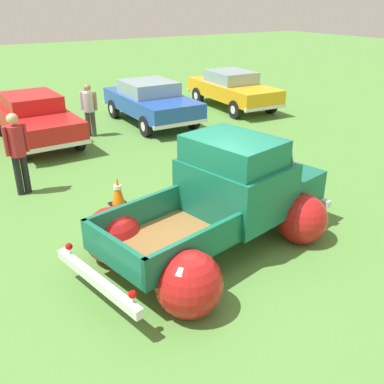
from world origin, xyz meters
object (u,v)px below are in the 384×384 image
object	(u,v)px
spectator_0	(17,149)
spectator_1	(89,107)
show_car_3	(232,88)
lane_cone_1	(297,179)
show_car_1	(35,117)
vintage_pickup_truck	(225,204)
lane_cone_0	(118,192)
show_car_2	(151,101)

from	to	relation	value
spectator_0	spectator_1	size ratio (longest dim) A/B	1.12
spectator_1	show_car_3	bearing A→B (deg)	-45.63
show_car_3	lane_cone_1	world-z (taller)	show_car_3
show_car_1	spectator_0	size ratio (longest dim) A/B	2.43
vintage_pickup_truck	lane_cone_1	xyz separation A→B (m)	(2.66, 0.92, -0.45)
lane_cone_0	spectator_1	bearing A→B (deg)	76.25
lane_cone_1	show_car_2	bearing A→B (deg)	90.57
show_car_3	spectator_0	world-z (taller)	spectator_0
vintage_pickup_truck	show_car_2	distance (m)	8.38
spectator_0	lane_cone_1	xyz separation A→B (m)	(5.24, -3.18, -0.75)
show_car_1	lane_cone_1	world-z (taller)	show_car_1
spectator_0	lane_cone_0	world-z (taller)	spectator_0
show_car_1	vintage_pickup_truck	bearing A→B (deg)	8.23
show_car_2	spectator_0	distance (m)	6.47
lane_cone_0	lane_cone_1	size ratio (longest dim) A/B	1.00
spectator_0	lane_cone_1	size ratio (longest dim) A/B	2.91
show_car_2	show_car_3	xyz separation A→B (m)	(3.74, 0.29, -0.00)
show_car_3	spectator_0	size ratio (longest dim) A/B	2.41
show_car_2	vintage_pickup_truck	bearing A→B (deg)	-17.07
spectator_0	lane_cone_0	bearing A→B (deg)	29.70
show_car_1	spectator_0	distance (m)	3.95
show_car_1	spectator_1	world-z (taller)	spectator_1
vintage_pickup_truck	lane_cone_1	size ratio (longest dim) A/B	7.79
show_car_1	show_car_2	size ratio (longest dim) A/B	1.03
vintage_pickup_truck	show_car_2	bearing A→B (deg)	60.09
show_car_2	lane_cone_1	bearing A→B (deg)	1.48
lane_cone_0	spectator_0	bearing A→B (deg)	132.75
spectator_0	spectator_1	distance (m)	4.45
show_car_2	show_car_3	bearing A→B (deg)	95.35
show_car_3	lane_cone_1	bearing A→B (deg)	-23.34
vintage_pickup_truck	show_car_3	distance (m)	10.40
show_car_1	lane_cone_1	size ratio (longest dim) A/B	7.09
show_car_3	spectator_1	size ratio (longest dim) A/B	2.71
spectator_0	spectator_1	xyz separation A→B (m)	(2.82, 3.44, -0.13)
show_car_2	lane_cone_1	distance (m)	7.07
vintage_pickup_truck	spectator_0	distance (m)	4.85
show_car_1	lane_cone_1	bearing A→B (deg)	28.48
spectator_1	show_car_1	bearing A→B (deg)	116.40
vintage_pickup_truck	lane_cone_0	bearing A→B (deg)	101.02
show_car_1	show_car_2	xyz separation A→B (m)	(3.95, 0.12, 0.00)
show_car_1	show_car_3	world-z (taller)	same
vintage_pickup_truck	lane_cone_1	distance (m)	2.85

